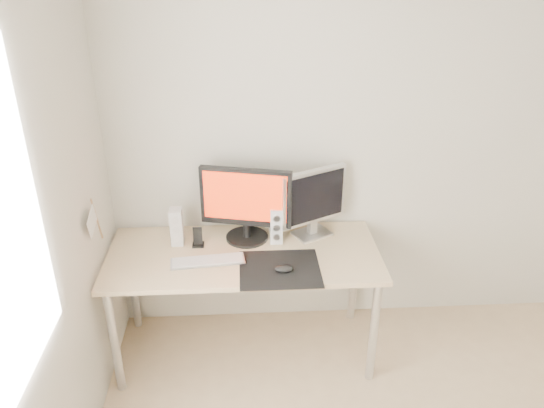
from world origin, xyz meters
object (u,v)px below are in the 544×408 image
mouse (284,269)px  phone_dock (198,240)px  main_monitor (246,202)px  second_monitor (313,200)px  desk (244,264)px  speaker_left (177,227)px  speaker_right (276,225)px  keyboard (208,261)px

mouse → phone_dock: (-0.49, 0.31, 0.02)m
main_monitor → second_monitor: bearing=4.2°
mouse → desk: bearing=135.5°
speaker_left → phone_dock: speaker_left is taller
second_monitor → speaker_right: second_monitor is taller
desk → second_monitor: bearing=24.1°
main_monitor → speaker_left: 0.44m
keyboard → speaker_left: bearing=130.7°
mouse → phone_dock: bearing=147.5°
speaker_left → phone_dock: bearing=-16.3°
mouse → speaker_right: speaker_right is taller
speaker_left → second_monitor: bearing=4.1°
desk → phone_dock: 0.31m
desk → keyboard: keyboard is taller
desk → speaker_left: size_ratio=6.96×
main_monitor → speaker_right: 0.23m
speaker_right → mouse: bearing=-86.6°
speaker_right → keyboard: (-0.41, -0.21, -0.11)m
desk → phone_dock: size_ratio=12.88×
keyboard → speaker_right: bearing=27.4°
speaker_left → speaker_right: size_ratio=1.00×
main_monitor → keyboard: 0.42m
speaker_left → speaker_right: (0.60, -0.01, 0.00)m
speaker_right → phone_dock: 0.48m
speaker_left → keyboard: bearing=-49.3°
mouse → speaker_left: size_ratio=0.46×
main_monitor → speaker_right: size_ratio=2.37×
phone_dock → keyboard: bearing=-70.5°
main_monitor → desk: bearing=-97.6°
desk → mouse: bearing=-44.5°
main_monitor → second_monitor: 0.41m
desk → main_monitor: bearing=82.4°
mouse → keyboard: (-0.43, 0.13, -0.01)m
main_monitor → mouse: bearing=-62.3°
mouse → phone_dock: phone_dock is taller
phone_dock → mouse: bearing=-32.5°
second_monitor → speaker_right: bearing=-163.2°
speaker_left → phone_dock: size_ratio=1.85×
main_monitor → phone_dock: size_ratio=4.39×
phone_dock → desk: bearing=-19.7°
desk → speaker_right: 0.30m
mouse → speaker_left: 0.71m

